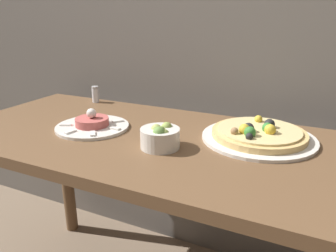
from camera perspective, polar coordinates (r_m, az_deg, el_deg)
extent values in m
cube|color=brown|center=(1.06, -2.48, -2.73)|extent=(1.42, 0.64, 0.03)
cylinder|color=brown|center=(1.76, -17.32, -7.40)|extent=(0.06, 0.06, 0.69)
cylinder|color=silver|center=(1.07, 15.47, -2.03)|extent=(0.35, 0.35, 0.01)
cylinder|color=#DBB26B|center=(1.06, 15.53, -1.32)|extent=(0.29, 0.29, 0.02)
cylinder|color=#E0C684|center=(1.06, 15.59, -0.69)|extent=(0.26, 0.26, 0.01)
sphere|color=#997047|center=(1.00, 11.51, -0.91)|extent=(0.02, 0.02, 0.02)
sphere|color=black|center=(0.97, 13.96, -1.80)|extent=(0.02, 0.02, 0.02)
sphere|color=black|center=(1.03, 13.83, -0.40)|extent=(0.03, 0.03, 0.03)
sphere|color=gold|center=(1.01, 13.16, -0.58)|extent=(0.03, 0.03, 0.03)
sphere|color=#387F33|center=(1.05, 16.92, -0.31)|extent=(0.03, 0.03, 0.03)
sphere|color=#387F33|center=(0.99, 14.08, -1.06)|extent=(0.03, 0.03, 0.03)
sphere|color=gold|center=(1.03, 17.36, -0.63)|extent=(0.03, 0.03, 0.03)
sphere|color=black|center=(1.08, 17.26, 0.30)|extent=(0.03, 0.03, 0.03)
sphere|color=gold|center=(1.13, 15.47, 1.15)|extent=(0.03, 0.03, 0.03)
cylinder|color=silver|center=(1.16, -13.01, -0.13)|extent=(0.25, 0.25, 0.01)
cylinder|color=#B2514C|center=(1.16, -13.08, 0.74)|extent=(0.11, 0.11, 0.03)
sphere|color=silver|center=(1.15, -13.19, 2.18)|extent=(0.03, 0.03, 0.03)
cube|color=white|center=(1.11, -9.32, -0.41)|extent=(0.04, 0.02, 0.01)
cube|color=white|center=(1.18, -8.75, 0.87)|extent=(0.04, 0.04, 0.01)
cube|color=white|center=(1.24, -11.27, 1.58)|extent=(0.02, 0.04, 0.01)
cube|color=white|center=(1.24, -14.92, 1.30)|extent=(0.04, 0.03, 0.01)
cube|color=white|center=(1.18, -17.35, 0.23)|extent=(0.04, 0.03, 0.01)
cube|color=white|center=(1.11, -16.68, -0.95)|extent=(0.02, 0.04, 0.01)
cube|color=white|center=(1.07, -12.98, -1.29)|extent=(0.04, 0.04, 0.01)
cylinder|color=silver|center=(0.96, -1.39, -2.12)|extent=(0.12, 0.12, 0.06)
sphere|color=#8EA34C|center=(0.95, -1.22, -0.77)|extent=(0.03, 0.03, 0.03)
sphere|color=#A3B25B|center=(0.96, -2.05, -0.63)|extent=(0.03, 0.03, 0.03)
sphere|color=#8EA34C|center=(0.93, -0.57, -1.32)|extent=(0.03, 0.03, 0.03)
sphere|color=#668E42|center=(0.93, -1.54, -1.20)|extent=(0.04, 0.04, 0.04)
sphere|color=#A3B25B|center=(0.93, -1.52, -1.17)|extent=(0.03, 0.03, 0.03)
sphere|color=#8EA34C|center=(0.97, -0.23, -0.25)|extent=(0.03, 0.03, 0.03)
cylinder|color=silver|center=(1.50, -12.52, 5.19)|extent=(0.03, 0.03, 0.06)
cylinder|color=#B2B2B7|center=(1.49, -12.62, 6.54)|extent=(0.03, 0.03, 0.01)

